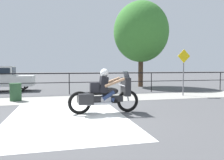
# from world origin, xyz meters

# --- Properties ---
(ground_plane) EXTENTS (120.00, 120.00, 0.00)m
(ground_plane) POSITION_xyz_m (0.00, 0.00, 0.00)
(ground_plane) COLOR #4C4C4F
(sidewalk_band) EXTENTS (44.00, 2.40, 0.01)m
(sidewalk_band) POSITION_xyz_m (0.00, 3.40, 0.01)
(sidewalk_band) COLOR #99968E
(sidewalk_band) RESTS_ON ground
(crosswalk_band) EXTENTS (3.61, 6.00, 0.01)m
(crosswalk_band) POSITION_xyz_m (-0.34, -0.20, 0.00)
(crosswalk_band) COLOR silver
(crosswalk_band) RESTS_ON ground
(fence_railing) EXTENTS (36.00, 0.05, 1.24)m
(fence_railing) POSITION_xyz_m (0.00, 5.43, 0.97)
(fence_railing) COLOR black
(fence_railing) RESTS_ON ground
(motorcycle) EXTENTS (2.44, 0.76, 1.52)m
(motorcycle) POSITION_xyz_m (0.93, -0.11, 0.68)
(motorcycle) COLOR black
(motorcycle) RESTS_ON ground
(trash_bin) EXTENTS (0.54, 0.54, 0.83)m
(trash_bin) POSITION_xyz_m (-2.53, 3.48, 0.42)
(trash_bin) COLOR #284C2D
(trash_bin) RESTS_ON ground
(street_sign) EXTENTS (0.74, 0.06, 2.53)m
(street_sign) POSITION_xyz_m (6.04, 3.31, 1.60)
(street_sign) COLOR slate
(street_sign) RESTS_ON ground
(tree_behind_sign) EXTENTS (4.34, 4.34, 6.74)m
(tree_behind_sign) POSITION_xyz_m (5.79, 9.09, 4.34)
(tree_behind_sign) COLOR #473323
(tree_behind_sign) RESTS_ON ground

